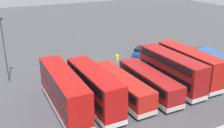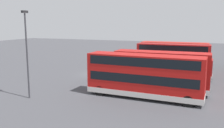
% 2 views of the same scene
% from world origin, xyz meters
% --- Properties ---
extents(ground_plane, '(140.00, 140.00, 0.00)m').
position_xyz_m(ground_plane, '(0.00, 0.00, 0.00)').
color(ground_plane, '#47474C').
extents(bus_double_decker_near_end, '(2.69, 10.97, 4.55)m').
position_xyz_m(bus_double_decker_near_end, '(-8.87, 10.72, 2.45)').
color(bus_double_decker_near_end, red).
rests_on(bus_double_decker_near_end, ground).
extents(bus_double_decker_second, '(2.76, 11.09, 4.55)m').
position_xyz_m(bus_double_decker_second, '(-5.60, 11.01, 2.45)').
color(bus_double_decker_second, '#A51919').
rests_on(bus_double_decker_second, ground).
extents(bus_single_deck_third, '(2.71, 11.07, 2.95)m').
position_xyz_m(bus_single_deck_third, '(-1.87, 11.34, 1.62)').
color(bus_single_deck_third, '#A51919').
rests_on(bus_single_deck_third, ground).
extents(bus_single_deck_fourth, '(2.88, 11.58, 2.95)m').
position_xyz_m(bus_single_deck_fourth, '(1.84, 10.75, 1.62)').
color(bus_single_deck_fourth, red).
rests_on(bus_single_deck_fourth, ground).
extents(bus_double_decker_fifth, '(2.74, 10.64, 4.55)m').
position_xyz_m(bus_double_decker_fifth, '(5.64, 11.40, 2.45)').
color(bus_double_decker_fifth, '#B71411').
rests_on(bus_double_decker_fifth, ground).
extents(bus_double_decker_sixth, '(2.88, 12.10, 4.55)m').
position_xyz_m(bus_double_decker_sixth, '(8.90, 10.29, 2.45)').
color(bus_double_decker_sixth, '#B71411').
rests_on(bus_double_decker_sixth, ground).
extents(box_truck_blue, '(4.48, 7.90, 3.20)m').
position_xyz_m(box_truck_blue, '(-14.23, 9.21, 1.71)').
color(box_truck_blue, '#235999').
rests_on(box_truck_blue, ground).
extents(car_hatchback_silver, '(4.42, 4.15, 1.43)m').
position_xyz_m(car_hatchback_silver, '(-9.38, -2.09, 0.70)').
color(car_hatchback_silver, '#1E479E').
rests_on(car_hatchback_silver, ground).
extents(lamp_post_tall, '(0.70, 0.30, 8.97)m').
position_xyz_m(lamp_post_tall, '(13.48, -0.75, 5.18)').
color(lamp_post_tall, '#38383D').
rests_on(lamp_post_tall, ground).
extents(waste_bin_yellow, '(0.60, 0.60, 0.95)m').
position_xyz_m(waste_bin_yellow, '(-4.21, -1.40, 0.47)').
color(waste_bin_yellow, yellow).
rests_on(waste_bin_yellow, ground).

